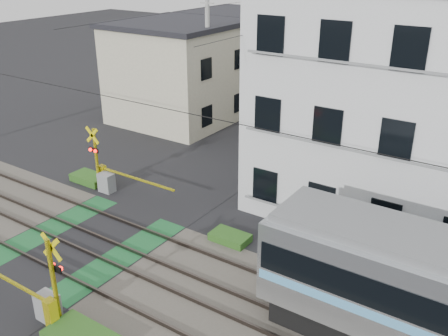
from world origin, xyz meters
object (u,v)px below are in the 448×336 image
Objects in this scene: crossing_signal_near at (47,302)px; apartment_block at (396,102)px; pedestrian at (367,75)px; crossing_signal_far at (106,177)px.

apartment_block is (5.91, 13.15, 3.94)m from crossing_signal_near.
apartment_block reaches higher than pedestrian.
crossing_signal_far is (-5.17, 7.31, 0.00)m from crossing_signal_near.
pedestrian is (-1.83, 33.33, 0.16)m from crossing_signal_near.
pedestrian is at bearing 93.15° from crossing_signal_near.
apartment_block is at bearing 126.27° from pedestrian.
apartment_block is at bearing 27.78° from crossing_signal_far.
crossing_signal_far is 26.23m from pedestrian.
crossing_signal_far is 0.46× the size of apartment_block.
pedestrian is at bearing 111.00° from apartment_block.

